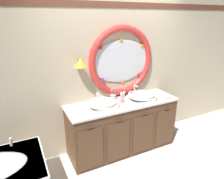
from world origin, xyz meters
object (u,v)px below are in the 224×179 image
soap_dispenser (122,99)px  folded_hand_towel (167,97)px  sink_basin_right (142,95)px  toothbrush_holder_right (123,94)px  sink_basin_left (103,103)px  toothbrush_holder_left (113,97)px

soap_dispenser → folded_hand_towel: 0.79m
sink_basin_right → soap_dispenser: bearing=179.2°
sink_basin_right → soap_dispenser: size_ratio=2.86×
sink_basin_right → soap_dispenser: 0.38m
toothbrush_holder_right → folded_hand_towel: toothbrush_holder_right is taller
folded_hand_towel → sink_basin_left: bearing=172.2°
soap_dispenser → toothbrush_holder_right: bearing=58.2°
sink_basin_left → toothbrush_holder_left: toothbrush_holder_left is taller
sink_basin_left → folded_hand_towel: size_ratio=3.01×
sink_basin_left → toothbrush_holder_right: bearing=25.8°
toothbrush_holder_left → folded_hand_towel: bearing=-20.9°
sink_basin_left → toothbrush_holder_left: (0.25, 0.17, -0.01)m
sink_basin_left → toothbrush_holder_right: size_ratio=2.22×
toothbrush_holder_left → sink_basin_right: bearing=-21.2°
toothbrush_holder_right → folded_hand_towel: size_ratio=1.36×
sink_basin_left → toothbrush_holder_left: 0.31m
folded_hand_towel → soap_dispenser: bearing=168.7°
toothbrush_holder_right → sink_basin_right: bearing=-42.0°
sink_basin_left → toothbrush_holder_left: size_ratio=2.14×
sink_basin_right → toothbrush_holder_right: bearing=138.0°
sink_basin_left → folded_hand_towel: bearing=-7.8°
toothbrush_holder_right → toothbrush_holder_left: bearing=-167.3°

